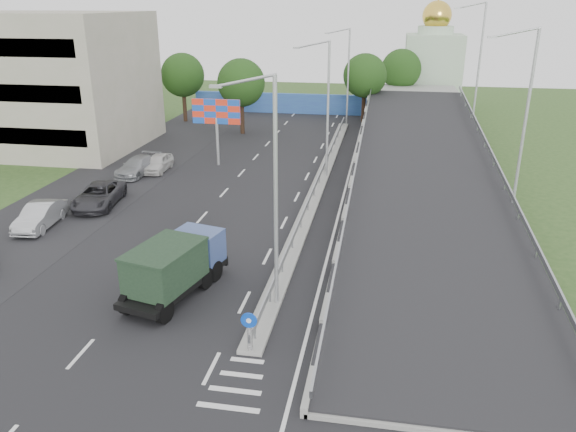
% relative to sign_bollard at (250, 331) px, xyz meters
% --- Properties ---
extents(ground, '(160.00, 160.00, 0.00)m').
position_rel_sign_bollard_xyz_m(ground, '(0.00, -2.17, -1.03)').
color(ground, '#2D4C1E').
rests_on(ground, ground).
extents(road_surface, '(26.00, 90.00, 0.04)m').
position_rel_sign_bollard_xyz_m(road_surface, '(-3.00, 17.83, -1.03)').
color(road_surface, black).
rests_on(road_surface, ground).
extents(parking_strip, '(8.00, 90.00, 0.05)m').
position_rel_sign_bollard_xyz_m(parking_strip, '(-16.00, 17.83, -1.03)').
color(parking_strip, black).
rests_on(parking_strip, ground).
extents(median, '(1.00, 44.00, 0.20)m').
position_rel_sign_bollard_xyz_m(median, '(0.00, 21.83, -0.93)').
color(median, gray).
rests_on(median, ground).
extents(overpass_ramp, '(10.00, 50.00, 3.50)m').
position_rel_sign_bollard_xyz_m(overpass_ramp, '(7.50, 21.83, 0.72)').
color(overpass_ramp, gray).
rests_on(overpass_ramp, ground).
extents(median_guardrail, '(0.09, 44.00, 0.71)m').
position_rel_sign_bollard_xyz_m(median_guardrail, '(0.00, 21.83, -0.28)').
color(median_guardrail, gray).
rests_on(median_guardrail, median).
extents(sign_bollard, '(0.64, 0.23, 1.67)m').
position_rel_sign_bollard_xyz_m(sign_bollard, '(0.00, 0.00, 0.00)').
color(sign_bollard, black).
rests_on(sign_bollard, median).
extents(lamp_post_near, '(2.74, 0.18, 10.08)m').
position_rel_sign_bollard_xyz_m(lamp_post_near, '(0.11, 3.83, 4.77)').
color(lamp_post_near, '#B2B5B7').
rests_on(lamp_post_near, median).
extents(lamp_post_mid, '(2.74, 0.18, 10.08)m').
position_rel_sign_bollard_xyz_m(lamp_post_mid, '(0.11, 23.83, 4.77)').
color(lamp_post_mid, '#B2B5B7').
rests_on(lamp_post_mid, median).
extents(lamp_post_far, '(2.74, 0.18, 10.08)m').
position_rel_sign_bollard_xyz_m(lamp_post_far, '(0.11, 43.83, 4.77)').
color(lamp_post_far, '#B2B5B7').
rests_on(lamp_post_far, median).
extents(beige_building, '(24.00, 14.00, 12.00)m').
position_rel_sign_bollard_xyz_m(beige_building, '(-30.00, 29.83, 4.97)').
color(beige_building, '#9B9982').
rests_on(beige_building, ground).
extents(blue_wall, '(30.00, 0.50, 2.40)m').
position_rel_sign_bollard_xyz_m(blue_wall, '(-4.00, 49.83, 0.17)').
color(blue_wall, '#2B489D').
rests_on(blue_wall, ground).
extents(church, '(7.00, 7.00, 13.80)m').
position_rel_sign_bollard_xyz_m(church, '(10.00, 57.83, 4.28)').
color(church, '#B2CCAD').
rests_on(church, ground).
extents(billboard, '(4.00, 0.24, 5.50)m').
position_rel_sign_bollard_xyz_m(billboard, '(-9.00, 25.83, 3.15)').
color(billboard, '#B2B5B7').
rests_on(billboard, ground).
extents(tree_left_mid, '(4.80, 4.80, 7.60)m').
position_rel_sign_bollard_xyz_m(tree_left_mid, '(-10.00, 37.83, 4.14)').
color(tree_left_mid, black).
rests_on(tree_left_mid, ground).
extents(tree_median_far, '(4.80, 4.80, 7.60)m').
position_rel_sign_bollard_xyz_m(tree_median_far, '(2.00, 45.83, 4.14)').
color(tree_median_far, black).
rests_on(tree_median_far, ground).
extents(tree_left_far, '(4.80, 4.80, 7.60)m').
position_rel_sign_bollard_xyz_m(tree_left_far, '(-18.00, 42.83, 4.14)').
color(tree_left_far, black).
rests_on(tree_left_far, ground).
extents(tree_ramp_far, '(4.80, 4.80, 7.60)m').
position_rel_sign_bollard_xyz_m(tree_ramp_far, '(6.00, 52.83, 4.14)').
color(tree_ramp_far, black).
rests_on(tree_ramp_far, ground).
extents(dump_truck, '(3.55, 6.42, 2.68)m').
position_rel_sign_bollard_xyz_m(dump_truck, '(-4.52, 4.15, 0.45)').
color(dump_truck, black).
rests_on(dump_truck, ground).
extents(parked_car_b, '(2.00, 4.59, 1.47)m').
position_rel_sign_bollard_xyz_m(parked_car_b, '(-15.63, 10.62, -0.30)').
color(parked_car_b, '#A6A8AC').
rests_on(parked_car_b, ground).
extents(parked_car_c, '(3.15, 5.56, 1.47)m').
position_rel_sign_bollard_xyz_m(parked_car_c, '(-13.99, 14.79, -0.30)').
color(parked_car_c, '#2D2D31').
rests_on(parked_car_c, ground).
extents(parked_car_d, '(2.54, 4.99, 1.39)m').
position_rel_sign_bollard_xyz_m(parked_car_d, '(-14.47, 22.05, -0.34)').
color(parked_car_d, gray).
rests_on(parked_car_d, ground).
extents(parked_car_e, '(1.80, 4.09, 1.37)m').
position_rel_sign_bollard_xyz_m(parked_car_e, '(-13.29, 23.27, -0.35)').
color(parked_car_e, silver).
rests_on(parked_car_e, ground).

